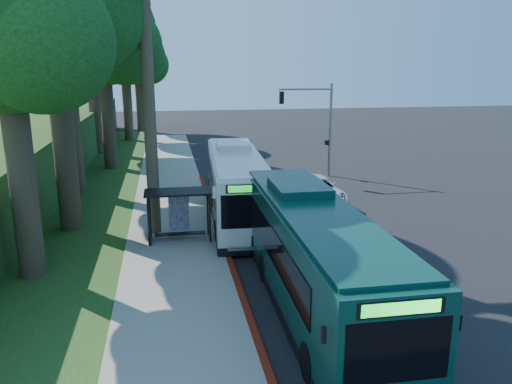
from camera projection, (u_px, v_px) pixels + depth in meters
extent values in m
plane|color=black|center=(303.00, 216.00, 28.20)|extent=(140.00, 140.00, 0.00)
cube|color=gray|center=(173.00, 222.00, 26.92)|extent=(4.50, 70.00, 0.12)
cube|color=maroon|center=(224.00, 245.00, 23.50)|extent=(0.25, 30.00, 0.13)
cube|color=#234719|center=(78.00, 204.00, 30.70)|extent=(8.00, 70.00, 0.06)
cube|color=black|center=(179.00, 192.00, 23.51)|extent=(3.20, 1.50, 0.10)
cube|color=black|center=(149.00, 220.00, 23.58)|extent=(0.06, 1.30, 2.20)
cube|color=navy|center=(179.00, 213.00, 24.48)|extent=(1.00, 0.12, 1.70)
cube|color=black|center=(180.00, 234.00, 23.92)|extent=(2.40, 0.40, 0.06)
cube|color=black|center=(150.00, 216.00, 24.16)|extent=(0.08, 0.08, 2.40)
cube|color=black|center=(208.00, 213.00, 24.64)|extent=(0.08, 0.08, 2.40)
cube|color=black|center=(149.00, 224.00, 23.01)|extent=(0.08, 0.08, 2.40)
cube|color=black|center=(210.00, 220.00, 23.50)|extent=(0.08, 0.08, 2.40)
cylinder|color=gray|center=(217.00, 223.00, 22.13)|extent=(0.06, 0.06, 3.00)
cube|color=white|center=(217.00, 192.00, 21.78)|extent=(0.35, 0.04, 0.55)
cylinder|color=gray|center=(330.00, 131.00, 37.71)|extent=(0.20, 0.20, 7.00)
cylinder|color=gray|center=(306.00, 89.00, 36.60)|extent=(4.00, 0.14, 0.14)
cube|color=black|center=(282.00, 98.00, 36.43)|extent=(0.30, 0.30, 0.90)
cube|color=black|center=(326.00, 143.00, 37.89)|extent=(0.25, 0.25, 0.35)
cylinder|color=#4C3F2D|center=(149.00, 104.00, 23.74)|extent=(0.60, 0.60, 13.00)
cylinder|color=#382B1E|center=(63.00, 129.00, 24.73)|extent=(1.10, 1.10, 10.50)
sphere|color=#103A14|center=(84.00, 15.00, 22.57)|extent=(5.60, 5.60, 5.60)
sphere|color=#103A14|center=(27.00, 13.00, 24.45)|extent=(5.20, 5.20, 5.20)
cylinder|color=#382B1E|center=(69.00, 103.00, 32.01)|extent=(1.18, 1.18, 11.90)
sphere|color=#103A14|center=(91.00, 2.00, 29.46)|extent=(7.00, 7.00, 7.00)
sphere|color=#103A14|center=(36.00, 2.00, 31.82)|extent=(6.50, 6.50, 6.50)
cylinder|color=#382B1E|center=(107.00, 109.00, 40.16)|extent=(1.06, 1.06, 9.80)
sphere|color=#103A14|center=(102.00, 30.00, 38.67)|extent=(8.40, 8.40, 8.40)
sphere|color=#103A14|center=(124.00, 45.00, 38.04)|extent=(5.88, 5.88, 5.88)
sphere|color=#103A14|center=(86.00, 42.00, 40.03)|extent=(5.46, 5.46, 5.46)
cylinder|color=#382B1E|center=(94.00, 95.00, 47.26)|extent=(1.14, 1.14, 11.20)
sphere|color=#103A14|center=(88.00, 18.00, 45.57)|extent=(9.60, 9.60, 9.60)
sphere|color=#103A14|center=(109.00, 32.00, 44.84)|extent=(6.72, 6.72, 6.72)
sphere|color=#103A14|center=(73.00, 30.00, 47.11)|extent=(6.24, 6.24, 6.24)
cylinder|color=#382B1E|center=(127.00, 100.00, 55.58)|extent=(1.02, 1.02, 9.10)
sphere|color=#103A14|center=(124.00, 48.00, 54.21)|extent=(8.00, 8.00, 8.00)
sphere|color=#103A14|center=(139.00, 58.00, 53.60)|extent=(5.60, 5.60, 5.60)
sphere|color=#103A14|center=(112.00, 55.00, 55.49)|extent=(5.20, 5.20, 5.20)
cylinder|color=#382B1E|center=(140.00, 98.00, 63.47)|extent=(0.98, 0.98, 8.40)
sphere|color=#103A14|center=(137.00, 57.00, 62.20)|extent=(7.00, 7.00, 7.00)
sphere|color=#103A14|center=(149.00, 64.00, 61.68)|extent=(4.90, 4.90, 4.90)
sphere|color=#103A14|center=(128.00, 63.00, 63.33)|extent=(4.55, 4.55, 4.55)
cylinder|color=#382B1E|center=(21.00, 166.00, 19.10)|extent=(1.02, 1.02, 9.10)
sphere|color=#103A14|center=(3.00, 12.00, 17.72)|extent=(7.20, 7.20, 7.20)
sphere|color=#103A14|center=(41.00, 41.00, 17.20)|extent=(5.04, 5.04, 5.04)
cube|color=silver|center=(237.00, 183.00, 27.84)|extent=(3.52, 13.07, 3.07)
cube|color=black|center=(237.00, 210.00, 28.23)|extent=(3.55, 13.14, 0.38)
cube|color=black|center=(236.00, 176.00, 28.28)|extent=(3.41, 10.24, 1.19)
cube|color=black|center=(249.00, 211.00, 21.61)|extent=(2.42, 0.27, 1.51)
cube|color=black|center=(229.00, 157.00, 33.92)|extent=(2.20, 0.26, 1.08)
cube|color=#19E533|center=(249.00, 188.00, 21.35)|extent=(1.79, 0.22, 0.30)
cube|color=silver|center=(236.00, 155.00, 27.44)|extent=(3.26, 12.41, 0.13)
cube|color=silver|center=(233.00, 146.00, 29.47)|extent=(2.08, 2.80, 0.38)
cylinder|color=black|center=(218.00, 231.00, 24.05)|extent=(0.39, 1.10, 1.08)
cylinder|color=black|center=(269.00, 229.00, 24.34)|extent=(0.39, 1.10, 1.08)
cylinder|color=black|center=(212.00, 187.00, 32.76)|extent=(0.39, 1.10, 1.08)
cylinder|color=black|center=(249.00, 186.00, 33.05)|extent=(0.39, 1.10, 1.08)
cube|color=#09362D|center=(314.00, 254.00, 17.29)|extent=(2.98, 13.25, 3.14)
cube|color=black|center=(313.00, 296.00, 17.69)|extent=(3.01, 13.32, 0.39)
cube|color=black|center=(310.00, 240.00, 17.75)|extent=(3.01, 10.34, 1.21)
cube|color=black|center=(397.00, 350.00, 10.97)|extent=(2.47, 0.16, 1.54)
cube|color=black|center=(275.00, 196.00, 23.47)|extent=(2.25, 0.16, 1.10)
cube|color=#19E533|center=(401.00, 307.00, 10.70)|extent=(1.83, 0.13, 0.31)
cube|color=#09362D|center=(315.00, 209.00, 16.89)|extent=(2.75, 12.59, 0.13)
cube|color=#09362D|center=(299.00, 188.00, 18.95)|extent=(2.00, 2.78, 0.39)
cylinder|color=black|center=(310.00, 362.00, 13.39)|extent=(0.34, 1.11, 1.10)
cylinder|color=black|center=(399.00, 353.00, 13.80)|extent=(0.34, 1.11, 1.10)
cylinder|color=black|center=(254.00, 244.00, 22.23)|extent=(0.34, 1.11, 1.10)
cylinder|color=black|center=(309.00, 241.00, 22.64)|extent=(0.34, 1.11, 1.10)
imported|color=silver|center=(315.00, 190.00, 30.65)|extent=(2.88, 6.03, 1.66)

